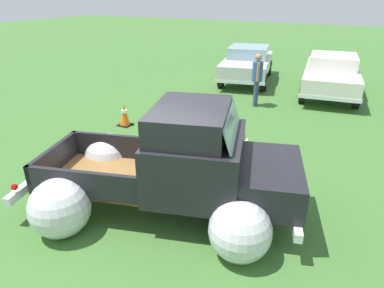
{
  "coord_description": "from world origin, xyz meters",
  "views": [
    {
      "loc": [
        2.93,
        -4.14,
        3.52
      ],
      "look_at": [
        0.0,
        1.16,
        0.79
      ],
      "focal_mm": 31.65,
      "sensor_mm": 36.0,
      "label": 1
    }
  ],
  "objects_px": {
    "spectator_0": "(257,77)",
    "lane_cone_1": "(124,115)",
    "show_car_0": "(248,62)",
    "vintage_pickup_truck": "(181,172)",
    "lane_cone_0": "(244,145)",
    "show_car_1": "(331,73)"
  },
  "relations": [
    {
      "from": "spectator_0",
      "to": "lane_cone_1",
      "type": "xyz_separation_m",
      "value": [
        -2.66,
        -3.59,
        -0.67
      ]
    },
    {
      "from": "show_car_0",
      "to": "lane_cone_1",
      "type": "relative_size",
      "value": 7.43
    },
    {
      "from": "vintage_pickup_truck",
      "to": "spectator_0",
      "type": "bearing_deg",
      "value": 80.2
    },
    {
      "from": "lane_cone_0",
      "to": "lane_cone_1",
      "type": "distance_m",
      "value": 3.75
    },
    {
      "from": "lane_cone_0",
      "to": "lane_cone_1",
      "type": "xyz_separation_m",
      "value": [
        -3.74,
        0.32,
        0.0
      ]
    },
    {
      "from": "vintage_pickup_truck",
      "to": "show_car_1",
      "type": "relative_size",
      "value": 1.07
    },
    {
      "from": "show_car_0",
      "to": "lane_cone_1",
      "type": "height_order",
      "value": "show_car_0"
    },
    {
      "from": "vintage_pickup_truck",
      "to": "show_car_1",
      "type": "distance_m",
      "value": 9.1
    },
    {
      "from": "vintage_pickup_truck",
      "to": "lane_cone_0",
      "type": "relative_size",
      "value": 7.91
    },
    {
      "from": "show_car_0",
      "to": "show_car_1",
      "type": "relative_size",
      "value": 1.0
    },
    {
      "from": "vintage_pickup_truck",
      "to": "lane_cone_1",
      "type": "relative_size",
      "value": 7.91
    },
    {
      "from": "show_car_0",
      "to": "spectator_0",
      "type": "height_order",
      "value": "spectator_0"
    },
    {
      "from": "vintage_pickup_truck",
      "to": "show_car_1",
      "type": "height_order",
      "value": "vintage_pickup_truck"
    },
    {
      "from": "show_car_0",
      "to": "show_car_1",
      "type": "distance_m",
      "value": 3.47
    },
    {
      "from": "vintage_pickup_truck",
      "to": "spectator_0",
      "type": "height_order",
      "value": "vintage_pickup_truck"
    },
    {
      "from": "show_car_1",
      "to": "spectator_0",
      "type": "bearing_deg",
      "value": -44.46
    },
    {
      "from": "spectator_0",
      "to": "lane_cone_1",
      "type": "height_order",
      "value": "spectator_0"
    },
    {
      "from": "lane_cone_1",
      "to": "show_car_1",
      "type": "bearing_deg",
      "value": 53.6
    },
    {
      "from": "vintage_pickup_truck",
      "to": "spectator_0",
      "type": "distance_m",
      "value": 6.45
    },
    {
      "from": "lane_cone_0",
      "to": "spectator_0",
      "type": "bearing_deg",
      "value": 105.48
    },
    {
      "from": "spectator_0",
      "to": "lane_cone_0",
      "type": "xyz_separation_m",
      "value": [
        1.08,
        -3.91,
        -0.67
      ]
    },
    {
      "from": "show_car_1",
      "to": "lane_cone_0",
      "type": "xyz_separation_m",
      "value": [
        -0.86,
        -6.56,
        -0.47
      ]
    }
  ]
}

